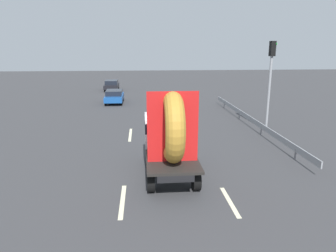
{
  "coord_description": "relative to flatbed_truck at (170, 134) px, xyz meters",
  "views": [
    {
      "loc": [
        -1.04,
        -12.15,
        5.23
      ],
      "look_at": [
        0.08,
        0.73,
        1.89
      ],
      "focal_mm": 32.69,
      "sensor_mm": 36.0,
      "label": 1
    }
  ],
  "objects": [
    {
      "name": "ground_plane",
      "position": [
        -0.08,
        0.1,
        -1.75
      ],
      "size": [
        120.0,
        120.0,
        0.0
      ],
      "primitive_type": "plane",
      "color": "#38383A"
    },
    {
      "name": "lane_dash_left_near",
      "position": [
        -1.87,
        -2.24,
        -1.75
      ],
      "size": [
        0.16,
        2.46,
        0.01
      ],
      "primitive_type": "cube",
      "rotation": [
        0.0,
        0.0,
        1.57
      ],
      "color": "beige",
      "rests_on": "ground_plane"
    },
    {
      "name": "flatbed_truck",
      "position": [
        0.0,
        0.0,
        0.0
      ],
      "size": [
        2.02,
        4.57,
        3.7
      ],
      "color": "black",
      "rests_on": "ground_plane"
    },
    {
      "name": "distant_sedan",
      "position": [
        -3.74,
        17.51,
        -1.08
      ],
      "size": [
        1.65,
        3.84,
        1.25
      ],
      "color": "black",
      "rests_on": "ground_plane"
    },
    {
      "name": "guardrail",
      "position": [
        6.16,
        7.63,
        -1.22
      ],
      "size": [
        0.1,
        17.19,
        0.71
      ],
      "color": "gray",
      "rests_on": "ground_plane"
    },
    {
      "name": "oncoming_car",
      "position": [
        -4.83,
        26.68,
        -1.08
      ],
      "size": [
        1.64,
        3.83,
        1.25
      ],
      "color": "black",
      "rests_on": "ground_plane"
    },
    {
      "name": "lane_dash_right_far",
      "position": [
        1.87,
        5.58,
        -1.75
      ],
      "size": [
        0.16,
        2.53,
        0.01
      ],
      "primitive_type": "cube",
      "rotation": [
        0.0,
        0.0,
        1.57
      ],
      "color": "beige",
      "rests_on": "ground_plane"
    },
    {
      "name": "lane_dash_right_near",
      "position": [
        1.87,
        -2.61,
        -1.75
      ],
      "size": [
        0.16,
        2.18,
        0.01
      ],
      "primitive_type": "cube",
      "rotation": [
        0.0,
        0.0,
        1.57
      ],
      "color": "beige",
      "rests_on": "ground_plane"
    },
    {
      "name": "lane_dash_left_far",
      "position": [
        -1.87,
        6.19,
        -1.75
      ],
      "size": [
        0.16,
        2.84,
        0.01
      ],
      "primitive_type": "cube",
      "rotation": [
        0.0,
        0.0,
        1.57
      ],
      "color": "beige",
      "rests_on": "ground_plane"
    },
    {
      "name": "traffic_light",
      "position": [
        6.88,
        6.47,
        1.92
      ],
      "size": [
        0.42,
        0.36,
        5.6
      ],
      "color": "gray",
      "rests_on": "ground_plane"
    }
  ]
}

